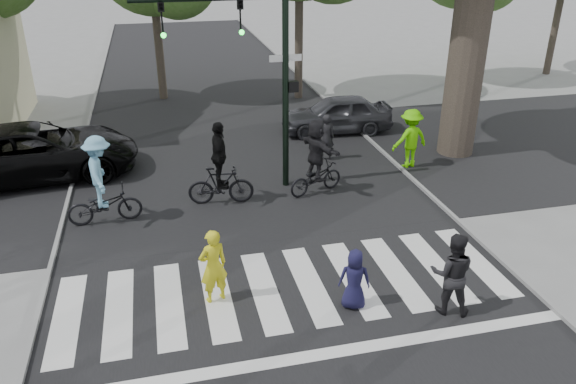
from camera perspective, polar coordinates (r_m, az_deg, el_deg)
The scene contains 17 objects.
ground at distance 11.46m, azimuth 1.11°, elevation -12.43°, with size 120.00×120.00×0.00m, color gray.
road_stem at distance 15.62m, azimuth -3.50°, elevation -1.45°, with size 10.00×70.00×0.01m, color black.
road_cross at distance 18.32m, azimuth -5.19°, elevation 2.65°, with size 70.00×10.00×0.01m, color black.
curb_left at distance 15.66m, azimuth -22.02°, elevation -3.14°, with size 0.10×70.00×0.10m, color gray.
curb_right at distance 17.10m, azimuth 13.37°, elevation 0.50°, with size 0.10×70.00×0.10m, color gray.
crosswalk at distance 11.97m, azimuth 0.30°, elevation -10.52°, with size 10.00×3.85×0.01m.
traffic_signal at distance 15.52m, azimuth -3.39°, elevation 13.64°, with size 4.45×0.29×6.00m.
pedestrian_woman at distance 11.52m, azimuth -7.60°, elevation -7.48°, with size 0.60×0.39×1.64m, color yellow.
pedestrian_child at distance 11.41m, azimuth 6.76°, elevation -8.80°, with size 0.64×0.42×1.31m, color #171537.
pedestrian_adult at distance 11.55m, azimuth 16.31°, elevation -7.96°, with size 0.85×0.66×1.75m, color black.
cyclist_left at distance 15.09m, azimuth -18.40°, elevation 0.54°, with size 1.91×1.26×2.38m.
cyclist_mid at distance 15.49m, azimuth -6.92°, elevation 2.12°, with size 1.86×1.15×2.37m.
cyclist_right at distance 16.04m, azimuth 2.88°, elevation 3.17°, with size 1.85×1.71×2.22m.
car_suv at distance 18.78m, azimuth -24.29°, elevation 3.75°, with size 2.78×6.04×1.68m, color black.
car_grey at distance 21.32m, azimuth 4.94°, elevation 7.91°, with size 1.66×4.11×1.40m, color #35363A.
bystander_hivis at distance 18.32m, azimuth 12.31°, elevation 5.33°, with size 1.23×0.71×1.91m, color #5DDC05.
bystander_dark at distance 18.58m, azimuth 3.87°, elevation 5.57°, with size 0.57×0.37×1.56m, color black.
Camera 1 is at (-2.34, -8.78, 6.99)m, focal length 35.00 mm.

